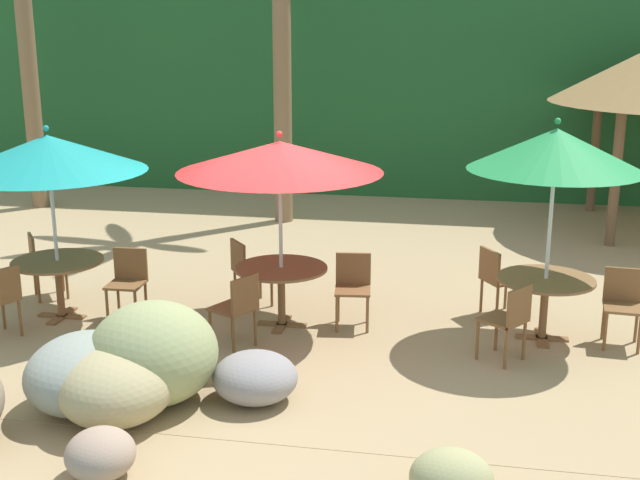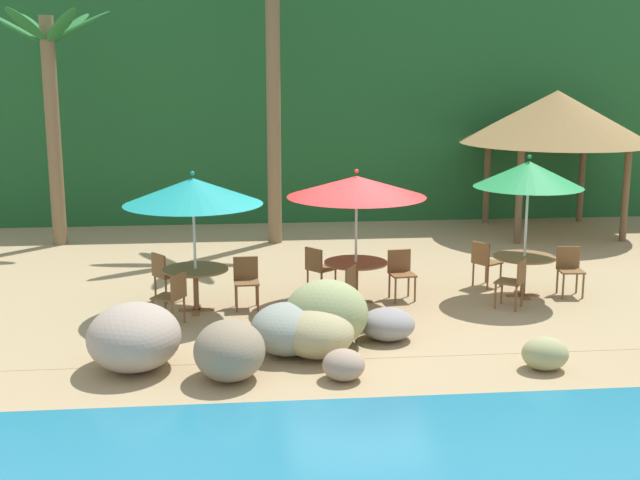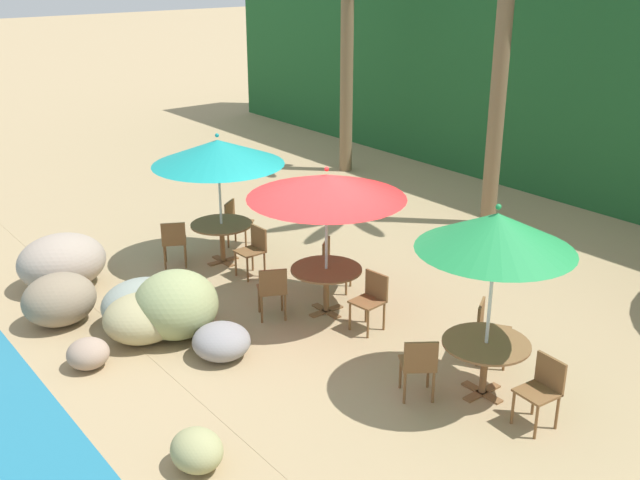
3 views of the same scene
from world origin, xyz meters
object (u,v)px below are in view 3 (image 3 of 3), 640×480
at_px(chair_green_inland, 488,327).
at_px(chair_green_seaward, 543,387).
at_px(chair_red_left, 272,289).
at_px(chair_green_left, 419,364).
at_px(umbrella_red, 327,186).
at_px(chair_red_inland, 333,261).
at_px(umbrella_teal, 218,152).
at_px(chair_teal_seaward, 254,248).
at_px(umbrella_green, 496,232).
at_px(palm_tree_second, 505,1).
at_px(chair_red_seaward, 371,297).
at_px(dining_table_teal, 222,230).
at_px(dining_table_red, 326,276).
at_px(chair_teal_left, 174,240).
at_px(chair_teal_inland, 235,220).
at_px(dining_table_green, 486,351).
at_px(palm_tree_nearest, 348,28).

bearing_deg(chair_green_inland, chair_green_seaward, -25.33).
relative_size(chair_red_left, chair_green_left, 1.00).
xyz_separation_m(umbrella_red, chair_red_inland, (-0.60, 0.61, -1.54)).
xyz_separation_m(umbrella_teal, chair_teal_seaward, (0.85, 0.12, -1.53)).
xyz_separation_m(umbrella_green, palm_tree_second, (-4.21, 5.04, 2.20)).
bearing_deg(chair_red_seaward, umbrella_green, -1.74).
relative_size(chair_teal_seaward, palm_tree_second, 0.14).
height_order(dining_table_teal, chair_red_inland, chair_red_inland).
height_order(dining_table_red, chair_green_left, chair_green_left).
distance_m(chair_red_inland, chair_green_inland, 3.13).
xyz_separation_m(chair_teal_left, chair_green_left, (5.70, 0.38, 0.00)).
relative_size(chair_red_seaward, chair_green_inland, 1.00).
bearing_deg(chair_red_seaward, chair_teal_seaward, -174.12).
bearing_deg(chair_teal_left, umbrella_red, 18.14).
xyz_separation_m(chair_green_left, palm_tree_second, (-3.80, 5.79, 3.89)).
bearing_deg(chair_red_left, chair_teal_left, -175.72).
bearing_deg(umbrella_green, chair_red_inland, 172.45).
bearing_deg(chair_teal_inland, chair_green_inland, 3.71).
bearing_deg(chair_green_seaward, umbrella_teal, -176.90).
relative_size(chair_teal_left, umbrella_red, 0.36).
xyz_separation_m(umbrella_green, dining_table_green, (0.00, -0.00, -1.59)).
bearing_deg(umbrella_red, chair_green_inland, 17.57).
xyz_separation_m(palm_tree_nearest, palm_tree_second, (4.95, -0.31, 0.87)).
bearing_deg(chair_red_left, chair_green_inland, 29.44).
height_order(chair_teal_seaward, chair_red_seaward, same).
bearing_deg(chair_green_left, chair_green_seaward, 31.17).
xyz_separation_m(chair_red_left, chair_green_seaward, (4.21, 0.95, 0.00)).
height_order(umbrella_red, chair_red_inland, umbrella_red).
bearing_deg(chair_green_seaward, chair_red_seaward, 179.16).
bearing_deg(palm_tree_nearest, chair_teal_left, -64.83).
bearing_deg(umbrella_red, chair_teal_left, -161.86).
xyz_separation_m(chair_teal_seaward, chair_red_left, (1.59, -0.71, 0.00)).
distance_m(chair_teal_inland, chair_red_inland, 2.72).
distance_m(chair_teal_inland, chair_teal_left, 1.45).
xyz_separation_m(chair_red_seaward, palm_tree_nearest, (-6.95, 5.29, 3.03)).
relative_size(chair_teal_seaward, chair_red_inland, 1.00).
distance_m(chair_teal_left, palm_tree_nearest, 7.78).
height_order(umbrella_teal, chair_red_left, umbrella_teal).
bearing_deg(chair_red_left, chair_teal_seaward, 156.00).
height_order(umbrella_red, dining_table_green, umbrella_red).
distance_m(chair_red_left, umbrella_green, 3.87).
bearing_deg(chair_teal_left, dining_table_teal, 67.88).
relative_size(dining_table_teal, chair_green_inland, 1.26).
bearing_deg(umbrella_teal, dining_table_teal, 0.00).
height_order(chair_teal_left, chair_red_inland, same).
relative_size(umbrella_green, chair_green_inland, 2.93).
relative_size(umbrella_red, chair_green_left, 2.74).
xyz_separation_m(dining_table_red, chair_green_inland, (2.53, 0.80, -0.10)).
bearing_deg(palm_tree_nearest, chair_green_inland, -28.44).
height_order(chair_red_left, umbrella_green, umbrella_green).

